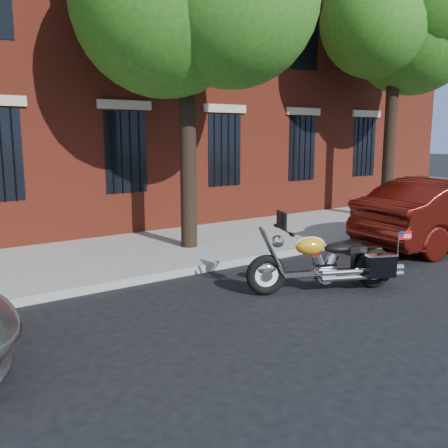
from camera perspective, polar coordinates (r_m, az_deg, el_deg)
ground at (r=8.76m, az=3.14°, el=-7.33°), size 120.00×120.00×0.00m
curb at (r=9.82m, az=-1.87°, el=-4.94°), size 40.00×0.16×0.15m
sidewalk at (r=11.39m, az=-7.08°, el=-2.89°), size 40.00×3.60×0.15m
building at (r=17.72m, az=-18.70°, el=20.61°), size 26.00×10.08×12.00m
tree_right at (r=16.19m, az=18.83°, el=22.31°), size 4.12×3.92×8.54m
motorcycle at (r=8.66m, az=12.00°, el=-4.50°), size 2.50×1.50×1.40m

